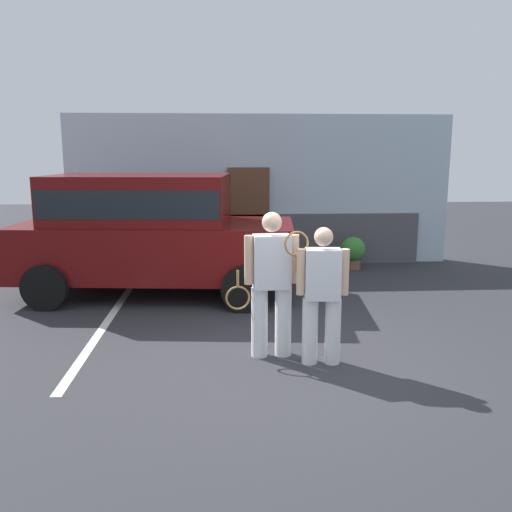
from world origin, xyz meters
The scene contains 7 objects.
ground_plane centered at (0.00, 0.00, 0.00)m, with size 40.00×40.00×0.00m, color #2D2D33.
parking_stripe_0 centered at (-2.51, 1.50, 0.00)m, with size 0.12×4.40×0.01m, color silver.
house_frontage centered at (0.00, 5.83, 1.51)m, with size 8.27×0.40×3.21m.
parked_suv centered at (-2.06, 3.23, 1.15)m, with size 4.76×2.51×2.05m.
tennis_player_man centered at (-0.26, 0.30, 0.90)m, with size 0.90×0.30×1.74m.
tennis_player_woman centered at (0.30, 0.03, 0.84)m, with size 0.73×0.28×1.60m.
potted_plant_by_porch centered at (1.89, 5.03, 0.38)m, with size 0.52×0.52×0.68m.
Camera 1 is at (-0.80, -5.78, 2.41)m, focal length 37.32 mm.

